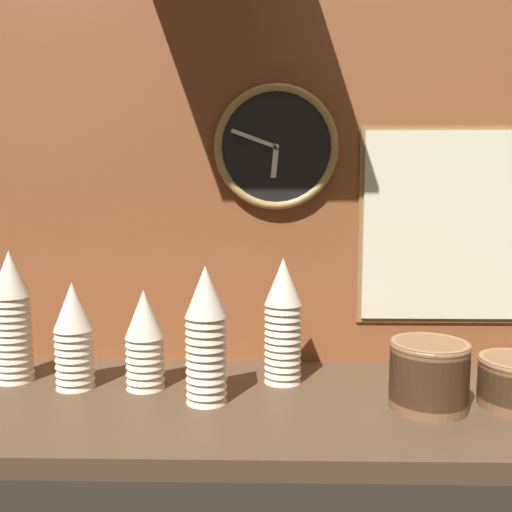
{
  "coord_description": "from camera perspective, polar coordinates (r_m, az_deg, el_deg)",
  "views": [
    {
      "loc": [
        -0.0,
        -1.13,
        0.45
      ],
      "look_at": [
        -0.03,
        0.04,
        0.3
      ],
      "focal_mm": 38.0,
      "sensor_mm": 36.0,
      "label": 1
    }
  ],
  "objects": [
    {
      "name": "menu_board",
      "position": [
        1.46,
        20.37,
        2.95
      ],
      "size": [
        0.49,
        0.01,
        0.5
      ],
      "color": "olive"
    },
    {
      "name": "cup_stack_center_left",
      "position": [
        1.26,
        -11.5,
        -8.59
      ],
      "size": [
        0.09,
        0.09,
        0.23
      ],
      "color": "beige",
      "rests_on": "ground_plane"
    },
    {
      "name": "cup_stack_left",
      "position": [
        1.3,
        -18.5,
        -7.92
      ],
      "size": [
        0.09,
        0.09,
        0.24
      ],
      "color": "beige",
      "rests_on": "ground_plane"
    },
    {
      "name": "cup_stack_center_right",
      "position": [
        1.26,
        3.01,
        -6.8
      ],
      "size": [
        0.09,
        0.09,
        0.29
      ],
      "color": "beige",
      "rests_on": "ground_plane"
    },
    {
      "name": "wall_tiled_back",
      "position": [
        1.4,
        1.3,
        10.15
      ],
      "size": [
        1.6,
        0.03,
        1.05
      ],
      "color": "brown",
      "rests_on": "ground_plane"
    },
    {
      "name": "cup_stack_far_left",
      "position": [
        1.39,
        -24.16,
        -5.8
      ],
      "size": [
        0.09,
        0.09,
        0.31
      ],
      "color": "beige",
      "rests_on": "ground_plane"
    },
    {
      "name": "wall_clock",
      "position": [
        1.37,
        2.29,
        11.37
      ],
      "size": [
        0.31,
        0.03,
        0.31
      ],
      "color": "black"
    },
    {
      "name": "ground_plane",
      "position": [
        1.22,
        1.26,
        -15.47
      ],
      "size": [
        1.6,
        0.56,
        0.04
      ],
      "primitive_type": "cube",
      "color": "#4C3826"
    },
    {
      "name": "bowl_stack_right",
      "position": [
        1.19,
        17.89,
        -11.65
      ],
      "size": [
        0.16,
        0.16,
        0.14
      ],
      "color": "brown",
      "rests_on": "ground_plane"
    },
    {
      "name": "cup_stack_center",
      "position": [
        1.15,
        -5.13,
        -8.23
      ],
      "size": [
        0.09,
        0.09,
        0.29
      ],
      "color": "beige",
      "rests_on": "ground_plane"
    }
  ]
}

